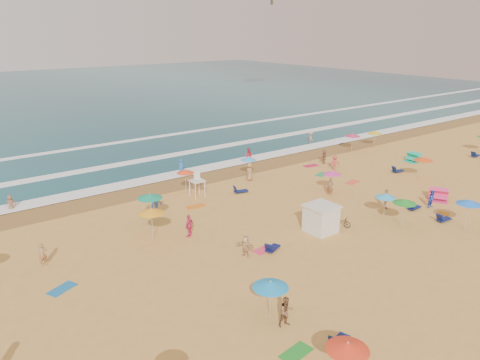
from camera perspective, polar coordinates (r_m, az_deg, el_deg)
ground at (r=39.17m, az=5.97°, el=-4.12°), size 220.00×220.00×0.00m
ocean at (r=114.16m, az=-24.19°, el=9.18°), size 220.00×140.00×0.18m
wet_sand at (r=48.49m, az=-4.04°, el=0.38°), size 220.00×220.00×0.00m
surf_foam at (r=55.80m, az=-8.97°, el=2.69°), size 200.00×18.70×0.05m
cabana at (r=35.89m, az=9.84°, el=-4.71°), size 2.00×2.00×2.00m
cabana_roof at (r=35.50m, az=9.93°, el=-3.14°), size 2.20×2.20×0.12m
bicycle at (r=37.25m, az=12.16°, el=-4.96°), size 1.16×1.70×0.85m
lifeguard_stand at (r=42.61m, az=-5.24°, el=-0.72°), size 1.20×1.20×2.10m
beach_umbrellas at (r=39.91m, az=10.00°, el=-0.63°), size 57.21×28.64×0.80m
loungers at (r=38.86m, az=13.85°, el=-4.49°), size 54.51×21.32×0.34m
towels at (r=36.65m, az=7.65°, el=-5.79°), size 44.77×24.27×0.03m
popup_tents at (r=51.48m, az=21.58°, el=0.87°), size 11.62×10.80×1.20m
beachgoers at (r=42.70m, az=2.26°, el=-1.01°), size 43.94×29.16×2.08m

